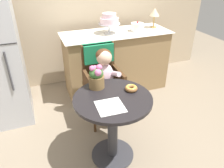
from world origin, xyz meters
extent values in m
plane|color=gray|center=(0.00, 0.00, 0.00)|extent=(8.00, 8.00, 0.00)
cylinder|color=black|center=(0.00, 0.00, 0.70)|extent=(0.72, 0.72, 0.03)
cylinder|color=#333338|center=(0.00, 0.00, 0.34)|extent=(0.10, 0.10, 0.69)
cylinder|color=#333338|center=(0.00, 0.00, 0.01)|extent=(0.44, 0.44, 0.02)
cube|color=#472D19|center=(0.11, 0.59, 0.47)|extent=(0.42, 0.42, 0.04)
cube|color=#472D19|center=(0.11, 0.78, 0.72)|extent=(0.40, 0.04, 0.46)
cube|color=#472D19|center=(-0.08, 0.59, 0.58)|extent=(0.04, 0.38, 0.18)
cube|color=#472D19|center=(0.30, 0.59, 0.58)|extent=(0.04, 0.38, 0.18)
cube|color=#197247|center=(0.11, 0.78, 0.84)|extent=(0.36, 0.11, 0.22)
cylinder|color=#472D19|center=(-0.07, 0.41, 0.23)|extent=(0.03, 0.03, 0.45)
cylinder|color=#472D19|center=(0.29, 0.41, 0.23)|extent=(0.03, 0.03, 0.45)
cylinder|color=#472D19|center=(-0.07, 0.77, 0.23)|extent=(0.03, 0.03, 0.45)
cylinder|color=#472D19|center=(0.29, 0.77, 0.23)|extent=(0.03, 0.03, 0.45)
ellipsoid|color=silver|center=(0.11, 0.57, 0.64)|extent=(0.22, 0.16, 0.30)
sphere|color=#E0B293|center=(0.11, 0.56, 0.87)|extent=(0.17, 0.17, 0.17)
ellipsoid|color=#4C2D19|center=(0.11, 0.58, 0.89)|extent=(0.17, 0.17, 0.14)
cylinder|color=silver|center=(0.02, 0.48, 0.69)|extent=(0.08, 0.23, 0.13)
sphere|color=#E0B293|center=(0.03, 0.41, 0.62)|extent=(0.06, 0.06, 0.06)
cylinder|color=silver|center=(0.21, 0.48, 0.69)|extent=(0.08, 0.23, 0.13)
sphere|color=#E0B293|center=(0.20, 0.41, 0.62)|extent=(0.06, 0.06, 0.06)
cylinder|color=#3F4760|center=(0.06, 0.49, 0.53)|extent=(0.09, 0.22, 0.09)
cylinder|color=#3F4760|center=(0.06, 0.38, 0.36)|extent=(0.08, 0.08, 0.26)
cylinder|color=#3F4760|center=(0.17, 0.49, 0.53)|extent=(0.09, 0.22, 0.09)
cylinder|color=#3F4760|center=(0.17, 0.38, 0.36)|extent=(0.08, 0.08, 0.26)
cube|color=white|center=(-0.07, -0.13, 0.72)|extent=(0.24, 0.24, 0.00)
torus|color=#936033|center=(0.21, 0.06, 0.74)|extent=(0.12, 0.12, 0.04)
torus|color=gold|center=(0.21, 0.06, 0.75)|extent=(0.10, 0.10, 0.02)
cylinder|color=brown|center=(-0.08, 0.23, 0.78)|extent=(0.15, 0.15, 0.12)
ellipsoid|color=#38662D|center=(-0.08, 0.23, 0.87)|extent=(0.14, 0.13, 0.10)
sphere|color=#CC6699|center=(-0.05, 0.23, 0.92)|extent=(0.06, 0.06, 0.06)
sphere|color=#CC6699|center=(-0.08, 0.26, 0.91)|extent=(0.06, 0.06, 0.06)
sphere|color=#CC6699|center=(-0.12, 0.23, 0.93)|extent=(0.05, 0.05, 0.05)
sphere|color=#CC6699|center=(-0.08, 0.18, 0.90)|extent=(0.07, 0.07, 0.07)
cube|color=#93754C|center=(0.55, 1.30, 0.45)|extent=(1.50, 0.56, 0.90)
cube|color=white|center=(0.55, 1.30, 0.90)|extent=(1.56, 0.62, 0.01)
cylinder|color=silver|center=(0.44, 1.30, 0.91)|extent=(0.16, 0.16, 0.01)
cylinder|color=silver|center=(0.44, 1.30, 0.97)|extent=(0.03, 0.03, 0.12)
cylinder|color=silver|center=(0.44, 1.30, 1.03)|extent=(0.30, 0.30, 0.01)
cylinder|color=silver|center=(0.44, 1.30, 1.08)|extent=(0.26, 0.25, 0.08)
cylinder|color=silver|center=(0.44, 1.30, 1.05)|extent=(0.26, 0.26, 0.01)
cylinder|color=silver|center=(0.44, 1.30, 1.14)|extent=(0.19, 0.19, 0.06)
cylinder|color=silver|center=(0.44, 1.30, 1.12)|extent=(0.19, 0.19, 0.01)
cylinder|color=white|center=(0.86, 1.26, 0.96)|extent=(0.19, 0.19, 0.12)
sphere|color=red|center=(0.86, 1.26, 1.03)|extent=(0.02, 0.02, 0.02)
cylinder|color=#B28C47|center=(1.17, 1.34, 0.91)|extent=(0.09, 0.09, 0.01)
cylinder|color=#B28C47|center=(1.17, 1.34, 0.99)|extent=(0.02, 0.02, 0.16)
cone|color=beige|center=(1.17, 1.34, 1.13)|extent=(0.15, 0.15, 0.11)
cylinder|color=#3F3F44|center=(-0.87, 0.79, 0.77)|extent=(0.02, 0.02, 0.45)
camera|label=1|loc=(-0.59, -1.54, 1.79)|focal=35.10mm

